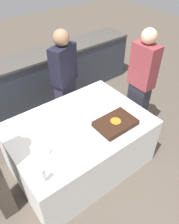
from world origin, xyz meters
TOP-DOWN VIEW (x-y plane):
  - ground_plane at (0.00, 0.00)m, footprint 14.00×14.00m
  - back_counter at (0.00, 1.67)m, footprint 4.40×0.58m
  - dining_table at (0.00, 0.00)m, footprint 1.69×1.20m
  - cake at (0.33, -0.29)m, footprint 0.51×0.37m
  - plate_stack at (-0.57, -0.12)m, footprint 0.20×0.20m
  - wine_glass at (-0.71, -0.45)m, footprint 0.07×0.07m
  - side_plate_near_cake at (0.39, 0.03)m, footprint 0.22×0.22m
  - side_plate_right_edge at (0.59, 0.00)m, footprint 0.22×0.22m
  - utensil_pile at (-0.09, -0.50)m, footprint 0.17×0.11m
  - person_cutting_cake at (0.33, 0.82)m, footprint 0.45×0.34m
  - person_seated_right at (1.07, 0.00)m, footprint 0.20×0.35m

SIDE VIEW (x-z plane):
  - ground_plane at x=0.00m, z-range 0.00..0.00m
  - dining_table at x=0.00m, z-range 0.00..0.74m
  - back_counter at x=0.00m, z-range 0.00..0.92m
  - side_plate_near_cake at x=0.39m, z-range 0.74..0.75m
  - side_plate_right_edge at x=0.59m, z-range 0.74..0.75m
  - utensil_pile at x=-0.09m, z-range 0.74..0.76m
  - plate_stack at x=-0.57m, z-range 0.74..0.79m
  - cake at x=0.33m, z-range 0.74..0.81m
  - person_cutting_cake at x=0.33m, z-range 0.03..1.62m
  - person_seated_right at x=1.07m, z-range 0.04..1.70m
  - wine_glass at x=-0.71m, z-range 0.77..0.97m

